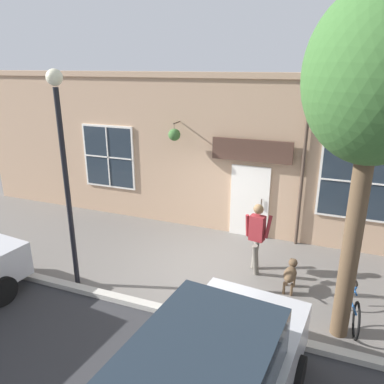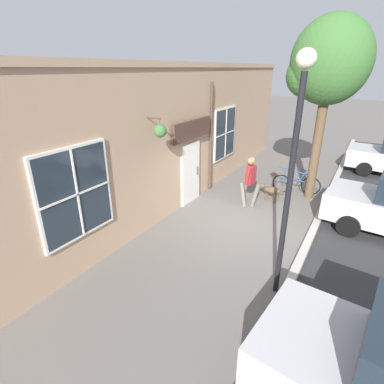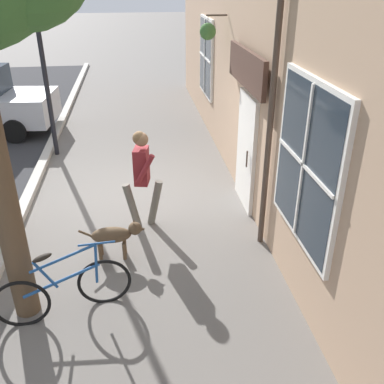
% 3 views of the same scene
% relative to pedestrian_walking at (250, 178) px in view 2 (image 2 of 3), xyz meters
% --- Properties ---
extents(ground_plane, '(90.00, 90.00, 0.00)m').
position_rel_pedestrian_walking_xyz_m(ground_plane, '(0.24, -1.11, -1.05)').
color(ground_plane, '#66605B').
extents(storefront_facade, '(0.95, 18.00, 4.56)m').
position_rel_pedestrian_walking_xyz_m(storefront_facade, '(-2.10, -1.12, 1.24)').
color(storefront_facade, tan).
rests_on(storefront_facade, ground_plane).
extents(pedestrian_walking, '(0.71, 0.61, 1.74)m').
position_rel_pedestrian_walking_xyz_m(pedestrian_walking, '(0.00, 0.00, 0.00)').
color(pedestrian_walking, '#6B665B').
rests_on(pedestrian_walking, ground_plane).
extents(dog_on_leash, '(1.02, 0.29, 0.63)m').
position_rel_pedestrian_walking_xyz_m(dog_on_leash, '(0.46, 0.88, -0.65)').
color(dog_on_leash, brown).
rests_on(dog_on_leash, ground_plane).
extents(street_tree_by_curb, '(2.51, 2.19, 5.93)m').
position_rel_pedestrian_walking_xyz_m(street_tree_by_curb, '(1.51, 1.93, 3.41)').
color(street_tree_by_curb, brown).
rests_on(street_tree_by_curb, ground_plane).
extents(leaning_bicycle, '(1.70, 0.39, 1.01)m').
position_rel_pedestrian_walking_xyz_m(leaning_bicycle, '(1.08, 2.05, -0.67)').
color(leaning_bicycle, black).
rests_on(leaning_bicycle, ground_plane).
extents(street_lamp, '(0.32, 0.32, 4.68)m').
position_rel_pedestrian_walking_xyz_m(street_lamp, '(2.02, -3.64, 2.02)').
color(street_lamp, black).
rests_on(street_lamp, ground_plane).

